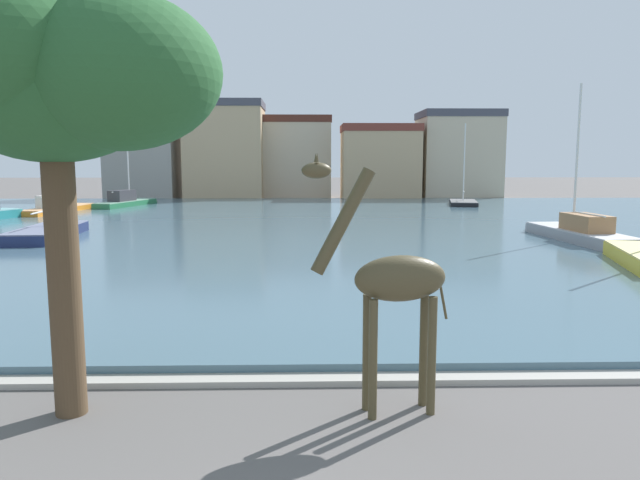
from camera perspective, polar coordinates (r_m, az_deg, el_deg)
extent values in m
cube|color=#476675|center=(37.53, -2.64, 1.36)|extent=(90.38, 52.31, 0.28)
cube|color=#ADA89E|center=(11.69, -5.48, -13.29)|extent=(90.38, 0.50, 0.12)
cylinder|color=#4C4228|center=(9.87, 5.12, -11.44)|extent=(0.15, 0.15, 2.02)
cylinder|color=#4C4228|center=(10.21, 4.53, -10.76)|extent=(0.15, 0.15, 2.02)
cylinder|color=#4C4228|center=(10.18, 10.72, -10.94)|extent=(0.15, 0.15, 2.02)
cylinder|color=#4C4228|center=(10.52, 9.95, -10.31)|extent=(0.15, 0.15, 2.02)
ellipsoid|color=#4C4228|center=(9.85, 7.75, -3.69)|extent=(1.63, 0.83, 0.77)
cylinder|color=#4C4228|center=(9.44, 2.23, 1.80)|extent=(1.08, 0.39, 1.72)
ellipsoid|color=#4C4228|center=(9.31, -0.35, 6.72)|extent=(0.51, 0.33, 0.26)
cone|color=#4C4228|center=(9.24, -0.28, 7.97)|extent=(0.06, 0.06, 0.15)
cone|color=#4C4228|center=(9.37, -0.42, 7.96)|extent=(0.06, 0.06, 0.15)
cylinder|color=#4C4228|center=(10.17, 11.70, -5.27)|extent=(0.22, 0.08, 0.82)
cube|color=orange|center=(50.41, -23.88, 2.53)|extent=(2.78, 8.60, 0.65)
ellipsoid|color=orange|center=(53.92, -21.76, 2.93)|extent=(1.90, 3.13, 0.62)
cube|color=#E2A56E|center=(50.39, -23.90, 2.93)|extent=(2.73, 8.43, 0.06)
cube|color=silver|center=(49.81, -24.29, 3.44)|extent=(1.56, 3.09, 0.94)
cylinder|color=silver|center=(50.81, -23.76, 6.96)|extent=(0.12, 0.12, 7.10)
cylinder|color=silver|center=(49.60, -24.44, 3.85)|extent=(0.46, 2.94, 0.08)
cube|color=black|center=(55.22, 13.63, 3.33)|extent=(3.38, 5.66, 0.61)
ellipsoid|color=black|center=(57.72, 13.51, 3.51)|extent=(2.43, 2.25, 0.58)
cube|color=slate|center=(55.20, 13.64, 3.68)|extent=(3.32, 5.55, 0.06)
cylinder|color=silver|center=(55.48, 13.73, 7.28)|extent=(0.12, 0.12, 6.99)
cylinder|color=silver|center=(54.62, 13.70, 4.55)|extent=(0.47, 1.83, 0.08)
cube|color=#236B42|center=(55.16, -18.18, 3.21)|extent=(3.54, 8.07, 0.70)
ellipsoid|color=#236B42|center=(58.41, -16.31, 3.51)|extent=(2.14, 3.05, 0.66)
cube|color=gray|center=(55.13, -18.20, 3.60)|extent=(3.47, 7.91, 0.06)
cube|color=#333338|center=(54.60, -18.54, 4.08)|extent=(1.81, 2.97, 0.95)
cylinder|color=silver|center=(55.54, -18.00, 6.35)|extent=(0.12, 0.12, 5.31)
cylinder|color=silver|center=(54.41, -18.66, 4.45)|extent=(0.74, 2.70, 0.08)
cube|color=navy|center=(33.67, -24.82, 0.38)|extent=(2.72, 7.13, 0.79)
ellipsoid|color=navy|center=(36.80, -23.12, 1.03)|extent=(2.17, 2.58, 0.75)
cube|color=slate|center=(33.63, -24.86, 1.10)|extent=(2.66, 6.99, 0.06)
cylinder|color=silver|center=(33.96, -24.82, 5.74)|extent=(0.12, 0.12, 5.47)
cylinder|color=silver|center=(32.89, -25.34, 2.46)|extent=(0.25, 2.45, 0.08)
cube|color=#939399|center=(32.31, 23.67, 0.15)|extent=(2.53, 8.03, 0.77)
ellipsoid|color=#939399|center=(35.61, 20.74, 0.93)|extent=(1.96, 2.89, 0.73)
cube|color=#B1B1B5|center=(32.26, 23.71, 0.88)|extent=(2.48, 7.87, 0.06)
cube|color=#9E7047|center=(31.70, 24.28, 1.54)|extent=(1.57, 2.86, 0.81)
cylinder|color=silver|center=(32.60, 23.54, 7.30)|extent=(0.12, 0.12, 7.27)
cylinder|color=silver|center=(31.50, 24.50, 2.28)|extent=(0.28, 2.77, 0.08)
ellipsoid|color=gold|center=(28.24, 27.97, -1.04)|extent=(2.52, 2.41, 0.78)
cylinder|color=brown|center=(10.59, -23.41, -3.97)|extent=(0.52, 0.52, 4.43)
ellipsoid|color=#285B2D|center=(10.48, -24.39, 14.01)|extent=(3.51, 3.51, 2.63)
ellipsoid|color=#285B2D|center=(9.86, -18.92, 15.05)|extent=(3.18, 3.18, 2.39)
ellipsoid|color=#285B2D|center=(11.53, -24.67, 13.86)|extent=(3.79, 3.79, 2.84)
cube|color=gray|center=(68.36, -16.74, 7.63)|extent=(7.40, 5.24, 9.23)
cube|color=brown|center=(68.57, -16.90, 11.82)|extent=(7.54, 5.35, 0.80)
cube|color=tan|center=(67.42, -9.08, 8.17)|extent=(8.42, 7.16, 9.98)
cube|color=#42424C|center=(67.70, -9.18, 12.74)|extent=(8.59, 7.30, 0.80)
cube|color=#C6B293|center=(68.53, -2.72, 7.62)|extent=(8.79, 5.09, 8.49)
cube|color=#51281E|center=(68.69, -2.74, 11.50)|extent=(8.96, 5.19, 0.80)
cube|color=tan|center=(66.04, 5.78, 7.11)|extent=(8.35, 5.98, 7.37)
cube|color=brown|center=(66.13, 5.83, 10.65)|extent=(8.51, 6.10, 0.80)
cube|color=#C6B293|center=(69.30, 13.12, 7.63)|extent=(8.56, 7.23, 8.96)
cube|color=#42424C|center=(69.49, 13.24, 11.66)|extent=(8.73, 7.38, 0.80)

